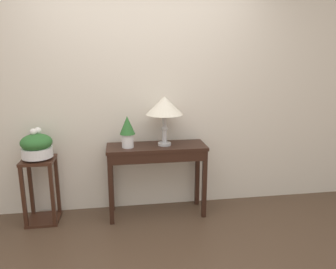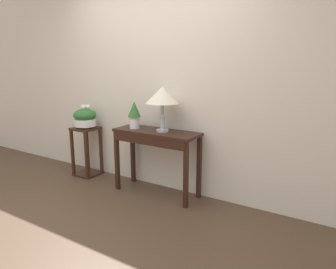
% 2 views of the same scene
% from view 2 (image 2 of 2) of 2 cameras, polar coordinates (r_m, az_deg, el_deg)
% --- Properties ---
extents(ground_plane, '(12.00, 12.00, 0.01)m').
position_cam_2_polar(ground_plane, '(3.19, -17.40, -16.95)').
color(ground_plane, '#4C3828').
extents(back_wall_with_art, '(9.00, 0.10, 2.80)m').
position_cam_2_polar(back_wall_with_art, '(3.90, -1.64, 10.67)').
color(back_wall_with_art, beige).
rests_on(back_wall_with_art, ground).
extents(console_table, '(1.03, 0.37, 0.78)m').
position_cam_2_polar(console_table, '(3.68, -2.28, -1.35)').
color(console_table, black).
rests_on(console_table, ground).
extents(table_lamp, '(0.38, 0.38, 0.51)m').
position_cam_2_polar(table_lamp, '(3.55, -1.02, 6.89)').
color(table_lamp, '#B7B7BC').
rests_on(table_lamp, console_table).
extents(potted_plant_on_console, '(0.16, 0.16, 0.32)m').
position_cam_2_polar(potted_plant_on_console, '(3.78, -6.09, 3.81)').
color(potted_plant_on_console, silver).
rests_on(potted_plant_on_console, console_table).
extents(pedestal_stand_left, '(0.32, 0.32, 0.68)m').
position_cam_2_polar(pedestal_stand_left, '(4.55, -14.42, -2.96)').
color(pedestal_stand_left, '#381E14').
rests_on(pedestal_stand_left, ground).
extents(planter_bowl_wide, '(0.30, 0.30, 0.31)m').
position_cam_2_polar(planter_bowl_wide, '(4.44, -14.76, 2.99)').
color(planter_bowl_wide, silver).
rests_on(planter_bowl_wide, pedestal_stand_left).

